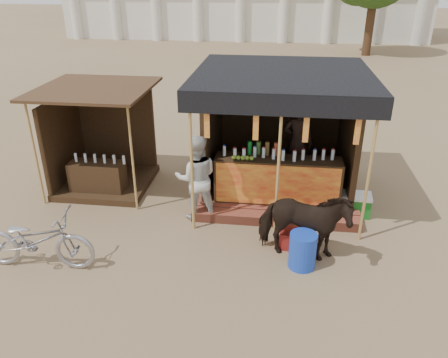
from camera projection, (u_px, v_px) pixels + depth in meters
name	position (u px, v px, depth m)	size (l,w,h in m)	color
ground	(212.00, 280.00, 7.24)	(120.00, 120.00, 0.00)	#846B4C
main_stall	(280.00, 150.00, 9.68)	(3.60, 3.61, 2.78)	brown
secondary_stall	(98.00, 151.00, 10.12)	(2.40, 2.40, 2.38)	#332312
cow	(303.00, 225.00, 7.52)	(0.73, 1.61, 1.36)	black
motorbike	(36.00, 240.00, 7.37)	(0.70, 2.00, 1.05)	#9998A0
bystander	(197.00, 178.00, 8.71)	(0.87, 0.68, 1.79)	beige
blue_barrel	(302.00, 251.00, 7.45)	(0.47, 0.47, 0.64)	#173BAF
red_crate	(292.00, 239.00, 8.05)	(0.44, 0.37, 0.33)	maroon
cooler	(355.00, 204.00, 9.11)	(0.67, 0.49, 0.46)	#17681D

